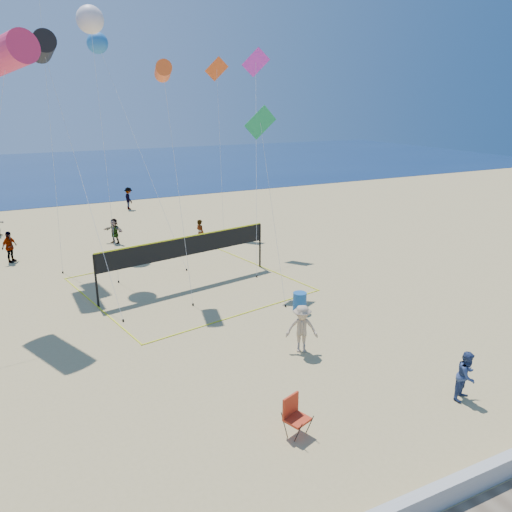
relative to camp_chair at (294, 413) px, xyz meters
name	(u,v)px	position (x,y,z in m)	size (l,w,h in m)	color
ground	(256,468)	(-1.58, -0.78, -0.67)	(120.00, 120.00, 0.00)	tan
ocean	(50,171)	(-1.58, 61.22, -0.65)	(140.00, 50.00, 0.03)	#10264E
bystander_a	(466,376)	(5.72, -0.86, 0.15)	(0.79, 0.62, 1.63)	navy
bystander_b	(302,329)	(2.70, 4.06, 0.26)	(1.20, 0.69, 1.85)	tan
far_person_0	(9,247)	(-6.87, 20.73, 0.25)	(1.08, 0.45, 1.84)	gray
far_person_1	(114,231)	(-0.64, 22.16, 0.16)	(1.53, 0.49, 1.65)	gray
far_person_2	(200,233)	(4.12, 18.89, 0.22)	(0.65, 0.43, 1.78)	gray
far_person_4	(129,198)	(2.55, 32.35, 0.27)	(1.21, 0.70, 1.88)	gray
camp_chair	(294,413)	(0.00, 0.00, 0.00)	(0.79, 0.91, 1.30)	red
trash_barrel	(300,302)	(4.53, 7.25, -0.22)	(0.60, 0.60, 0.90)	#175297
volleyball_net	(186,252)	(1.15, 12.68, 1.09)	(11.21, 11.09, 2.55)	black
kite_0	(6,54)	(-5.77, 12.94, 10.08)	(3.83, 7.12, 11.61)	#DC2956
kite_1	(42,47)	(-4.02, 18.02, 10.83)	(1.89, 9.75, 12.23)	black
kite_2	(163,71)	(0.56, 13.11, 9.58)	(1.09, 4.09, 10.74)	#FF5A1E
kite_4	(262,132)	(4.77, 11.55, 6.90)	(1.65, 3.93, 8.80)	#1D9951
kite_5	(256,74)	(7.61, 17.96, 9.82)	(3.78, 6.69, 12.01)	#E632C3
kite_6	(90,20)	(-1.64, 17.99, 12.19)	(1.81, 4.40, 13.55)	silver
kite_7	(97,43)	(-0.55, 22.78, 11.57)	(3.20, 8.84, 12.88)	blue
kite_9	(217,79)	(7.16, 22.99, 9.66)	(2.19, 4.43, 11.82)	#FF5A1E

